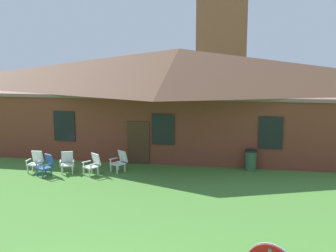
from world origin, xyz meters
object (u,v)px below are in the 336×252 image
object	(u,v)px
trash_bin	(251,160)
lawn_chair_middle	(93,164)
lawn_chair_by_porch	(36,161)
lawn_chair_left_end	(67,162)
lawn_chair_right_end	(120,161)
lawn_chair_near_door	(46,165)

from	to	relation	value
trash_bin	lawn_chair_middle	bearing A→B (deg)	-164.35
lawn_chair_by_porch	lawn_chair_left_end	xyz separation A→B (m)	(1.47, 0.14, 0.00)
lawn_chair_by_porch	lawn_chair_middle	size ratio (longest dim) A/B	1.00
lawn_chair_right_end	lawn_chair_left_end	bearing A→B (deg)	-165.59
lawn_chair_middle	trash_bin	world-z (taller)	trash_bin
lawn_chair_left_end	lawn_chair_right_end	xyz separation A→B (m)	(2.30, 0.59, 0.00)
lawn_chair_middle	lawn_chair_near_door	bearing A→B (deg)	-165.85
lawn_chair_left_end	trash_bin	bearing A→B (deg)	12.36
lawn_chair_right_end	lawn_chair_near_door	bearing A→B (deg)	-157.67
lawn_chair_right_end	trash_bin	bearing A→B (deg)	11.55
lawn_chair_left_end	lawn_chair_middle	distance (m)	1.29
lawn_chair_left_end	lawn_chair_near_door	bearing A→B (deg)	-137.66
lawn_chair_left_end	trash_bin	size ratio (longest dim) A/B	0.98
lawn_chair_left_end	lawn_chair_middle	bearing A→B (deg)	-6.46
lawn_chair_middle	lawn_chair_right_end	bearing A→B (deg)	35.68
lawn_chair_right_end	trash_bin	size ratio (longest dim) A/B	0.98
lawn_chair_by_porch	lawn_chair_near_door	xyz separation A→B (m)	(0.76, -0.51, 0.00)
lawn_chair_near_door	lawn_chair_right_end	world-z (taller)	same
lawn_chair_middle	trash_bin	bearing A→B (deg)	15.65
lawn_chair_right_end	lawn_chair_middle	bearing A→B (deg)	-144.32
lawn_chair_by_porch	trash_bin	size ratio (longest dim) A/B	0.98
lawn_chair_left_end	lawn_chair_right_end	distance (m)	2.38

